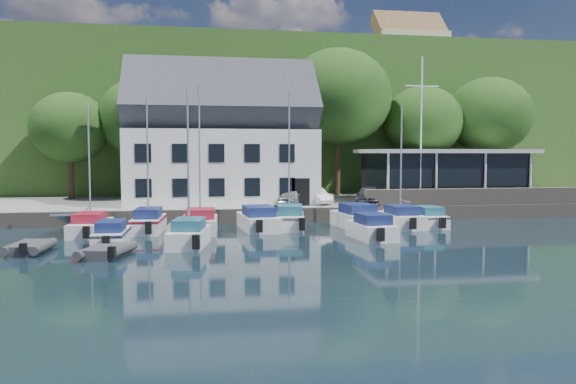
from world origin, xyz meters
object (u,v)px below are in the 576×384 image
object	(u,v)px
boat_r1_1	(148,157)
boat_r2_0	(112,233)
harbor_building	(221,146)
boat_r2_3	(371,226)
boat_r1_3	(258,218)
car_silver	(290,197)
boat_r1_5	(356,216)
boat_r1_6	(401,160)
dinghy_1	(107,249)
club_pavilion	(443,175)
boat_r1_4	(289,155)
boat_r1_2	(200,158)
car_white	(315,196)
boat_r1_7	(428,216)
flagpole	(421,131)
car_dgrey	(368,196)
dinghy_0	(29,246)
car_blue	(398,195)
boat_r1_0	(89,165)

from	to	relation	value
boat_r1_1	boat_r2_0	size ratio (longest dim) A/B	1.64
harbor_building	boat_r2_3	world-z (taller)	harbor_building
boat_r1_3	boat_r2_3	bearing A→B (deg)	-44.45
car_silver	boat_r1_5	bearing A→B (deg)	-38.22
boat_r1_6	dinghy_1	xyz separation A→B (m)	(-17.24, -7.73, -4.03)
club_pavilion	car_silver	xyz separation A→B (m)	(-13.18, -3.09, -1.40)
boat_r1_5	club_pavilion	bearing A→B (deg)	34.27
harbor_building	boat_r1_4	world-z (taller)	harbor_building
boat_r2_3	boat_r1_2	bearing A→B (deg)	152.17
car_white	boat_r1_7	xyz separation A→B (m)	(6.10, -6.56, -0.92)
car_silver	boat_r2_0	bearing A→B (deg)	-119.26
boat_r1_2	boat_r1_7	world-z (taller)	boat_r1_2
flagpole	boat_r1_2	bearing A→B (deg)	-160.08
club_pavilion	dinghy_1	xyz separation A→B (m)	(-24.11, -16.25, -2.70)
club_pavilion	boat_r1_2	bearing A→B (deg)	-155.60
boat_r1_4	boat_r1_7	size ratio (longest dim) A/B	1.76
boat_r1_3	boat_r1_4	bearing A→B (deg)	-2.06
car_dgrey	dinghy_1	bearing A→B (deg)	-122.72
club_pavilion	boat_r2_0	bearing A→B (deg)	-151.59
boat_r1_7	dinghy_1	world-z (taller)	boat_r1_7
car_silver	boat_r1_3	world-z (taller)	car_silver
car_silver	dinghy_0	xyz separation A→B (m)	(-14.74, -11.51, -1.30)
car_blue	dinghy_0	bearing A→B (deg)	-162.70
club_pavilion	boat_r1_1	world-z (taller)	boat_r1_1
dinghy_0	dinghy_1	bearing A→B (deg)	-18.97
car_blue	boat_r1_7	bearing A→B (deg)	-103.60
boat_r1_5	boat_r2_3	distance (m)	4.76
car_silver	flagpole	bearing A→B (deg)	19.34
boat_r1_5	boat_r1_6	bearing A→B (deg)	-10.25
car_blue	boat_r2_0	distance (m)	22.43
harbor_building	boat_r1_7	distance (m)	16.55
car_white	boat_r1_0	distance (m)	16.62
car_white	boat_r1_6	world-z (taller)	boat_r1_6
car_white	dinghy_0	xyz separation A→B (m)	(-16.78, -12.47, -1.25)
boat_r2_3	harbor_building	bearing A→B (deg)	115.29
car_white	dinghy_0	distance (m)	20.95
boat_r1_4	boat_r1_6	distance (m)	7.28
club_pavilion	dinghy_1	distance (m)	29.20
boat_r1_0	harbor_building	bearing A→B (deg)	54.30
car_dgrey	dinghy_1	distance (m)	21.54
boat_r1_0	boat_r1_3	bearing A→B (deg)	9.02
boat_r1_3	dinghy_0	xyz separation A→B (m)	(-11.81, -6.36, -0.41)
car_blue	dinghy_1	size ratio (longest dim) A/B	1.19
club_pavilion	boat_r1_6	xyz separation A→B (m)	(-6.87, -8.52, 1.33)
boat_r1_3	club_pavilion	bearing A→B (deg)	22.08
boat_r1_5	car_white	bearing A→B (deg)	96.42
harbor_building	car_white	bearing A→B (deg)	-20.91
harbor_building	boat_r1_4	size ratio (longest dim) A/B	1.54
car_blue	boat_r1_0	xyz separation A→B (m)	(-21.36, -6.74, 2.51)
boat_r1_4	boat_r1_6	world-z (taller)	boat_r1_4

